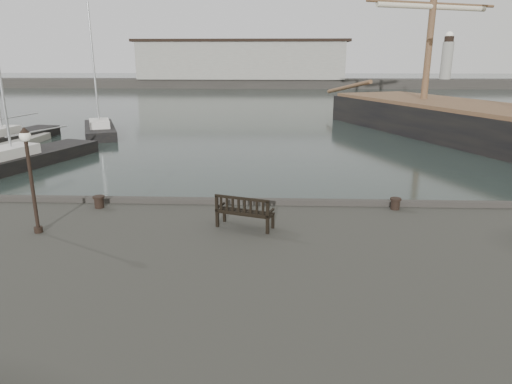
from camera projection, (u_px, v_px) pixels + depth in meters
ground at (277, 244)px, 16.62m from camera, size 400.00×400.00×0.00m
breakwater at (256, 68)px, 103.80m from camera, size 140.00×9.50×12.20m
bench at (245, 218)px, 13.72m from camera, size 1.82×1.11×0.99m
bollard_left at (99, 202)px, 15.61m from camera, size 0.52×0.52×0.41m
bollard_right at (395, 204)px, 15.44m from camera, size 0.48×0.48×0.39m
lamp_post at (29, 166)px, 12.88m from camera, size 0.31×0.31×3.11m
yacht_b at (9, 141)px, 35.97m from camera, size 3.87×10.42×13.44m
yacht_c at (21, 163)px, 28.32m from camera, size 6.05×11.52×14.88m
yacht_d at (100, 132)px, 40.40m from camera, size 5.73×9.36×11.53m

